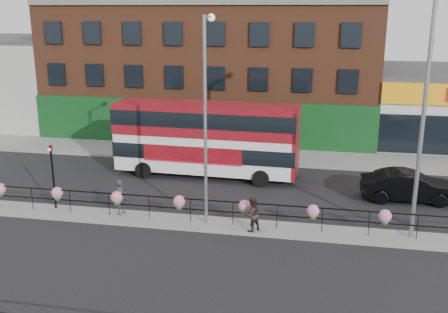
% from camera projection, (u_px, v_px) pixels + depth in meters
% --- Properties ---
extents(ground, '(120.00, 120.00, 0.00)m').
position_uv_depth(ground, '(212.00, 226.00, 24.18)').
color(ground, black).
rests_on(ground, ground).
extents(north_pavement, '(60.00, 4.00, 0.15)m').
position_uv_depth(north_pavement, '(249.00, 155.00, 35.49)').
color(north_pavement, gray).
rests_on(north_pavement, ground).
extents(median, '(60.00, 1.60, 0.15)m').
position_uv_depth(median, '(212.00, 224.00, 24.16)').
color(median, gray).
rests_on(median, ground).
extents(brick_building, '(25.00, 12.21, 10.30)m').
position_uv_depth(brick_building, '(216.00, 67.00, 42.36)').
color(brick_building, brown).
rests_on(brick_building, ground).
extents(median_railing, '(30.04, 0.56, 1.23)m').
position_uv_depth(median_railing, '(211.00, 205.00, 23.89)').
color(median_railing, black).
rests_on(median_railing, median).
extents(double_decker_bus, '(10.88, 3.01, 4.36)m').
position_uv_depth(double_decker_bus, '(207.00, 132.00, 30.64)').
color(double_decker_bus, silver).
rests_on(double_decker_bus, ground).
extents(car, '(2.01, 4.97, 1.60)m').
position_uv_depth(car, '(409.00, 186.00, 27.10)').
color(car, black).
rests_on(car, ground).
extents(pedestrian_a, '(0.82, 0.72, 1.70)m').
position_uv_depth(pedestrian_a, '(121.00, 197.00, 24.99)').
color(pedestrian_a, '#2A2A33').
rests_on(pedestrian_a, median).
extents(pedestrian_b, '(1.37, 1.37, 1.58)m').
position_uv_depth(pedestrian_b, '(252.00, 214.00, 23.07)').
color(pedestrian_b, '#2E211E').
rests_on(pedestrian_b, median).
extents(lamp_column_west, '(0.33, 1.63, 9.31)m').
position_uv_depth(lamp_column_west, '(206.00, 104.00, 22.87)').
color(lamp_column_west, gray).
rests_on(lamp_column_west, median).
extents(lamp_column_east, '(0.41, 2.01, 11.46)m').
position_uv_depth(lamp_column_east, '(426.00, 79.00, 21.11)').
color(lamp_column_east, gray).
rests_on(lamp_column_east, median).
extents(traffic_light_median, '(0.15, 0.28, 3.65)m').
position_uv_depth(traffic_light_median, '(52.00, 163.00, 25.35)').
color(traffic_light_median, black).
rests_on(traffic_light_median, median).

